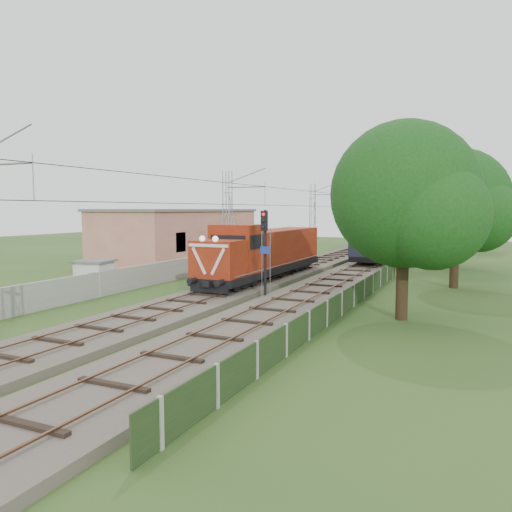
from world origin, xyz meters
The scene contains 15 objects.
ground centered at (0.00, 0.00, 0.00)m, with size 140.00×140.00×0.00m, color #26491B.
track_main centered at (0.00, 7.00, 0.18)m, with size 4.20×70.00×0.45m.
track_side centered at (5.00, 20.00, 0.18)m, with size 4.20×80.00×0.45m.
catenary centered at (-2.95, 12.00, 4.05)m, with size 3.31×70.00×8.00m.
boundary_wall centered at (-6.50, 12.00, 0.75)m, with size 0.25×40.00×1.50m, color #9E9E99.
station_building centered at (-15.00, 24.00, 2.63)m, with size 8.40×20.40×5.22m.
fence centered at (8.00, 3.00, 0.60)m, with size 0.12×32.00×1.20m.
locomotive centered at (0.00, 11.92, 2.15)m, with size 2.85×16.25×4.13m.
coach_rake centered at (5.00, 76.12, 2.43)m, with size 2.90×108.54×3.36m.
signal_post centered at (2.94, 5.22, 3.56)m, with size 0.57×0.45×5.18m.
relay_hut centered at (-7.40, 2.84, 1.07)m, with size 2.38×2.38×2.11m.
tree_a centered at (10.88, 3.42, 5.81)m, with size 7.18×6.84×9.31m.
tree_b centered at (12.60, 14.68, 5.72)m, with size 7.07×6.74×9.17m.
tree_c centered at (11.41, 27.02, 5.73)m, with size 7.08×6.75×9.18m.
tree_d centered at (11.79, 48.17, 5.62)m, with size 6.95×6.62×9.01m.
Camera 1 is at (14.19, -20.57, 5.20)m, focal length 35.00 mm.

